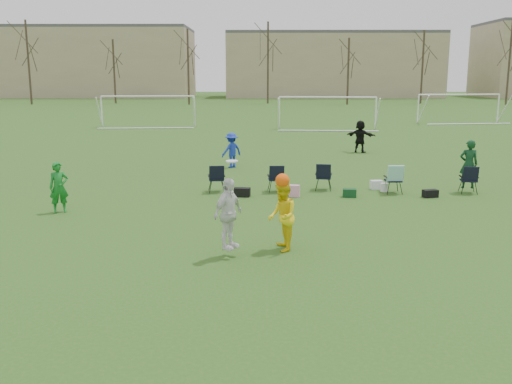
{
  "coord_description": "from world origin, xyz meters",
  "views": [
    {
      "loc": [
        -1.1,
        -11.6,
        4.06
      ],
      "look_at": [
        -1.2,
        2.03,
        1.25
      ],
      "focal_mm": 40.0,
      "sensor_mm": 36.0,
      "label": 1
    }
  ],
  "objects_px": {
    "fielder_green_near": "(59,187)",
    "goal_right": "(459,100)",
    "center_contest": "(260,214)",
    "goal_mid": "(327,104)",
    "fielder_blue": "(232,150)",
    "fielder_black": "(360,136)",
    "goal_left": "(148,102)"
  },
  "relations": [
    {
      "from": "fielder_black",
      "to": "goal_left",
      "type": "relative_size",
      "value": 0.23
    },
    {
      "from": "goal_mid",
      "to": "goal_left",
      "type": "bearing_deg",
      "value": 175.87
    },
    {
      "from": "fielder_blue",
      "to": "goal_right",
      "type": "relative_size",
      "value": 0.21
    },
    {
      "from": "fielder_blue",
      "to": "fielder_black",
      "type": "xyz_separation_m",
      "value": [
        6.58,
        5.08,
        0.08
      ]
    },
    {
      "from": "fielder_black",
      "to": "goal_mid",
      "type": "xyz_separation_m",
      "value": [
        -0.22,
        13.39,
        1.07
      ]
    },
    {
      "from": "fielder_blue",
      "to": "goal_left",
      "type": "relative_size",
      "value": 0.21
    },
    {
      "from": "fielder_blue",
      "to": "goal_mid",
      "type": "distance_m",
      "value": 19.57
    },
    {
      "from": "fielder_green_near",
      "to": "fielder_black",
      "type": "distance_m",
      "value": 17.69
    },
    {
      "from": "fielder_blue",
      "to": "fielder_green_near",
      "type": "bearing_deg",
      "value": 21.91
    },
    {
      "from": "goal_mid",
      "to": "fielder_blue",
      "type": "bearing_deg",
      "value": -105.02
    },
    {
      "from": "center_contest",
      "to": "goal_right",
      "type": "height_order",
      "value": "goal_right"
    },
    {
      "from": "fielder_black",
      "to": "goal_right",
      "type": "bearing_deg",
      "value": -91.8
    },
    {
      "from": "fielder_black",
      "to": "goal_left",
      "type": "bearing_deg",
      "value": -17.77
    },
    {
      "from": "goal_mid",
      "to": "fielder_black",
      "type": "bearing_deg",
      "value": -85.08
    },
    {
      "from": "fielder_green_near",
      "to": "fielder_black",
      "type": "relative_size",
      "value": 0.9
    },
    {
      "from": "fielder_black",
      "to": "goal_mid",
      "type": "distance_m",
      "value": 13.43
    },
    {
      "from": "fielder_green_near",
      "to": "fielder_black",
      "type": "height_order",
      "value": "fielder_black"
    },
    {
      "from": "fielder_green_near",
      "to": "goal_right",
      "type": "xyz_separation_m",
      "value": [
        23.1,
        32.98,
        1.16
      ]
    },
    {
      "from": "goal_left",
      "to": "goal_mid",
      "type": "distance_m",
      "value": 14.14
    },
    {
      "from": "goal_left",
      "to": "goal_right",
      "type": "height_order",
      "value": "same"
    },
    {
      "from": "center_contest",
      "to": "goal_left",
      "type": "bearing_deg",
      "value": 105.13
    },
    {
      "from": "fielder_blue",
      "to": "goal_mid",
      "type": "xyz_separation_m",
      "value": [
        6.37,
        18.47,
        1.15
      ]
    },
    {
      "from": "goal_left",
      "to": "goal_right",
      "type": "bearing_deg",
      "value": 3.75
    },
    {
      "from": "fielder_green_near",
      "to": "fielder_blue",
      "type": "distance_m",
      "value": 9.74
    },
    {
      "from": "goal_left",
      "to": "goal_right",
      "type": "xyz_separation_m",
      "value": [
        26.0,
        4.0,
        0.0
      ]
    },
    {
      "from": "center_contest",
      "to": "goal_mid",
      "type": "distance_m",
      "value": 31.36
    },
    {
      "from": "fielder_blue",
      "to": "fielder_black",
      "type": "bearing_deg",
      "value": 178.69
    },
    {
      "from": "goal_left",
      "to": "fielder_green_near",
      "type": "bearing_deg",
      "value": -89.29
    },
    {
      "from": "center_contest",
      "to": "goal_right",
      "type": "xyz_separation_m",
      "value": [
        17.09,
        36.93,
        1.0
      ]
    },
    {
      "from": "goal_left",
      "to": "goal_mid",
      "type": "bearing_deg",
      "value": -13.13
    },
    {
      "from": "goal_left",
      "to": "goal_mid",
      "type": "relative_size",
      "value": 1.0
    },
    {
      "from": "fielder_green_near",
      "to": "fielder_blue",
      "type": "bearing_deg",
      "value": 34.57
    }
  ]
}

